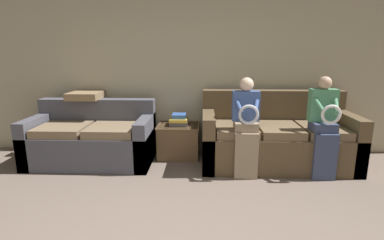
# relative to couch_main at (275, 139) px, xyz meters

# --- Properties ---
(wall_back) EXTENTS (6.85, 0.06, 2.55)m
(wall_back) POSITION_rel_couch_main_xyz_m (-1.08, 0.57, 0.92)
(wall_back) COLOR #BCB293
(wall_back) RESTS_ON ground_plane
(couch_main) EXTENTS (2.03, 0.95, 1.00)m
(couch_main) POSITION_rel_couch_main_xyz_m (0.00, 0.00, 0.00)
(couch_main) COLOR brown
(couch_main) RESTS_ON ground_plane
(couch_side) EXTENTS (1.69, 0.86, 0.86)m
(couch_side) POSITION_rel_couch_main_xyz_m (-2.58, -0.03, -0.03)
(couch_side) COLOR #4C4C56
(couch_side) RESTS_ON ground_plane
(child_left_seated) EXTENTS (0.34, 0.38, 1.24)m
(child_left_seated) POSITION_rel_couch_main_xyz_m (-0.48, -0.41, 0.33)
(child_left_seated) COLOR gray
(child_left_seated) RESTS_ON ground_plane
(child_right_seated) EXTENTS (0.33, 0.37, 1.25)m
(child_right_seated) POSITION_rel_couch_main_xyz_m (0.48, -0.40, 0.33)
(child_right_seated) COLOR #384260
(child_right_seated) RESTS_ON ground_plane
(side_shelf) EXTENTS (0.61, 0.53, 0.49)m
(side_shelf) POSITION_rel_couch_main_xyz_m (-1.37, 0.25, -0.10)
(side_shelf) COLOR brown
(side_shelf) RESTS_ON ground_plane
(book_stack) EXTENTS (0.26, 0.29, 0.16)m
(book_stack) POSITION_rel_couch_main_xyz_m (-1.37, 0.26, 0.21)
(book_stack) COLOR #4C4C56
(book_stack) RESTS_ON side_shelf
(throw_pillow) EXTENTS (0.45, 0.45, 0.10)m
(throw_pillow) POSITION_rel_couch_main_xyz_m (-2.75, 0.27, 0.56)
(throw_pillow) COLOR #846B4C
(throw_pillow) RESTS_ON couch_side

